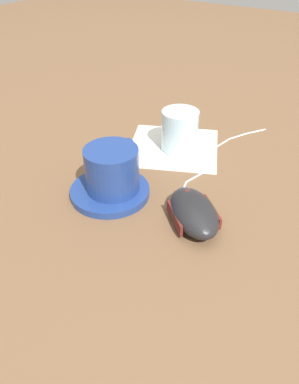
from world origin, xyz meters
name	(u,v)px	position (x,y,z in m)	size (l,w,h in m)	color
ground_plane	(168,170)	(0.00, 0.00, 0.00)	(3.00, 3.00, 0.00)	brown
saucer	(110,191)	(0.11, -0.04, 0.01)	(0.13, 0.13, 0.01)	navy
coffee_cup	(113,169)	(0.11, -0.04, 0.05)	(0.12, 0.08, 0.07)	navy
computer_mouse	(194,212)	(0.10, 0.10, 0.02)	(0.12, 0.13, 0.04)	black
mouse_cable	(218,154)	(-0.10, 0.06, 0.00)	(0.31, 0.06, 0.00)	white
napkin_under_glass	(173,147)	(-0.07, -0.03, 0.00)	(0.17, 0.17, 0.00)	silver
drinking_glass	(180,130)	(-0.08, -0.02, 0.04)	(0.07, 0.07, 0.08)	silver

